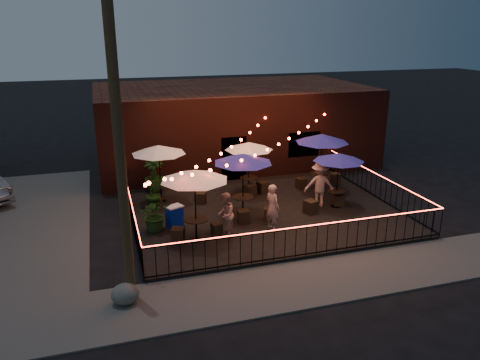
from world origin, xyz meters
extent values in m
plane|color=black|center=(0.00, 0.00, 0.00)|extent=(110.00, 110.00, 0.00)
cube|color=black|center=(0.00, 2.00, 0.07)|extent=(10.00, 8.00, 0.15)
cube|color=#484642|center=(0.00, -3.25, 0.03)|extent=(18.00, 2.50, 0.05)
cube|color=#37150F|center=(1.00, 10.00, 2.00)|extent=(14.00, 8.00, 4.00)
cube|color=black|center=(0.00, 6.12, 1.10)|extent=(1.20, 0.24, 2.20)
cube|color=black|center=(3.50, 6.12, 1.60)|extent=(1.60, 0.24, 1.20)
cylinder|color=#362416|center=(-5.40, -2.60, 4.00)|extent=(0.26, 0.26, 8.00)
cube|color=black|center=(0.00, -2.00, 0.23)|extent=(10.00, 0.04, 0.04)
cube|color=black|center=(0.00, -2.00, 1.15)|extent=(10.00, 0.04, 0.04)
cube|color=#EF3C28|center=(0.00, -2.00, 1.18)|extent=(10.00, 0.03, 0.02)
cube|color=black|center=(-5.00, 2.00, 0.23)|extent=(0.04, 8.00, 0.04)
cube|color=black|center=(-5.00, 2.00, 1.15)|extent=(0.04, 8.00, 0.04)
cube|color=#EF3C28|center=(-5.00, 2.00, 1.18)|extent=(0.03, 8.00, 0.02)
cube|color=black|center=(5.00, 2.00, 0.23)|extent=(0.04, 8.00, 0.04)
cube|color=black|center=(5.00, 2.00, 1.15)|extent=(0.04, 8.00, 0.04)
cube|color=#EF3C28|center=(5.00, 2.00, 1.18)|extent=(0.03, 8.00, 0.02)
cylinder|color=black|center=(-3.03, 0.15, 0.17)|extent=(0.45, 0.45, 0.03)
cylinder|color=black|center=(-3.03, 0.15, 0.53)|extent=(0.06, 0.06, 0.73)
cylinder|color=black|center=(-3.03, 0.15, 0.90)|extent=(0.82, 0.82, 0.04)
cylinder|color=black|center=(-3.03, 0.15, 1.37)|extent=(0.04, 0.04, 2.45)
cone|color=silver|center=(-3.03, 0.15, 2.44)|extent=(2.48, 2.48, 0.36)
cylinder|color=black|center=(-3.67, 4.08, 0.16)|extent=(0.43, 0.43, 0.03)
cylinder|color=black|center=(-3.67, 4.08, 0.52)|extent=(0.06, 0.06, 0.71)
cylinder|color=black|center=(-3.67, 4.08, 0.88)|extent=(0.79, 0.79, 0.04)
cylinder|color=black|center=(-3.67, 4.08, 1.33)|extent=(0.04, 0.04, 2.37)
cone|color=silver|center=(-3.67, 4.08, 2.37)|extent=(2.81, 2.81, 0.35)
cylinder|color=black|center=(-0.89, 1.76, 0.17)|extent=(0.44, 0.44, 0.03)
cylinder|color=black|center=(-0.89, 1.76, 0.52)|extent=(0.06, 0.06, 0.72)
cylinder|color=black|center=(-0.89, 1.76, 0.89)|extent=(0.80, 0.80, 0.04)
cylinder|color=black|center=(-0.89, 1.76, 1.35)|extent=(0.04, 0.04, 2.40)
cone|color=navy|center=(-0.89, 1.76, 2.40)|extent=(2.50, 2.50, 0.35)
cylinder|color=black|center=(0.10, 4.10, 0.16)|extent=(0.41, 0.41, 0.03)
cylinder|color=black|center=(0.10, 4.10, 0.49)|extent=(0.06, 0.06, 0.67)
cylinder|color=black|center=(0.10, 4.10, 0.83)|extent=(0.74, 0.74, 0.04)
cylinder|color=black|center=(0.10, 4.10, 1.26)|extent=(0.04, 0.04, 2.22)
cone|color=silver|center=(0.10, 4.10, 2.23)|extent=(2.44, 2.44, 0.32)
cylinder|color=black|center=(2.93, 1.55, 0.16)|extent=(0.40, 0.40, 0.03)
cylinder|color=black|center=(2.93, 1.55, 0.49)|extent=(0.05, 0.05, 0.65)
cylinder|color=black|center=(2.93, 1.55, 0.82)|extent=(0.72, 0.72, 0.04)
cylinder|color=black|center=(2.93, 1.55, 1.24)|extent=(0.04, 0.04, 2.17)
cone|color=navy|center=(2.93, 1.55, 2.19)|extent=(2.64, 2.64, 0.32)
cylinder|color=black|center=(3.17, 3.52, 0.17)|extent=(0.46, 0.46, 0.03)
cylinder|color=black|center=(3.17, 3.52, 0.53)|extent=(0.06, 0.06, 0.75)
cylinder|color=black|center=(3.17, 3.52, 0.92)|extent=(0.83, 0.83, 0.04)
cylinder|color=black|center=(3.17, 3.52, 1.39)|extent=(0.05, 0.05, 2.49)
cone|color=navy|center=(3.17, 3.52, 2.48)|extent=(2.58, 2.58, 0.36)
cube|color=black|center=(-3.65, 0.18, 0.40)|extent=(0.54, 0.54, 0.49)
cube|color=black|center=(-2.26, 0.41, 0.35)|extent=(0.39, 0.39, 0.40)
cube|color=black|center=(-3.92, 3.38, 0.37)|extent=(0.39, 0.39, 0.44)
cube|color=black|center=(-2.13, 3.49, 0.37)|extent=(0.50, 0.50, 0.44)
cube|color=black|center=(-1.09, 1.07, 0.40)|extent=(0.44, 0.44, 0.49)
cube|color=black|center=(-0.08, 1.07, 0.38)|extent=(0.51, 0.51, 0.47)
cube|color=black|center=(0.04, 3.74, 0.40)|extent=(0.53, 0.53, 0.50)
cube|color=black|center=(0.68, 3.94, 0.40)|extent=(0.52, 0.52, 0.50)
cube|color=black|center=(1.67, 1.21, 0.41)|extent=(0.55, 0.55, 0.51)
cube|color=black|center=(3.08, 1.62, 0.39)|extent=(0.48, 0.48, 0.48)
cube|color=black|center=(2.50, 3.96, 0.39)|extent=(0.43, 0.43, 0.47)
cube|color=black|center=(4.24, 4.11, 0.40)|extent=(0.49, 0.49, 0.50)
imported|color=#D9B08F|center=(-0.29, 0.22, 0.99)|extent=(0.61, 0.72, 1.68)
imported|color=tan|center=(-1.99, 0.23, 0.92)|extent=(0.84, 0.92, 1.54)
imported|color=tan|center=(2.30, 1.81, 1.06)|extent=(1.33, 1.00, 1.82)
imported|color=#153A11|center=(-4.23, 1.34, 0.75)|extent=(1.10, 0.96, 1.19)
imported|color=#1C3A12|center=(-3.99, 3.30, 0.81)|extent=(0.85, 0.75, 1.32)
imported|color=#143E0C|center=(-3.76, 5.47, 0.91)|extent=(1.09, 1.09, 1.51)
cube|color=#0827B9|center=(-3.54, 1.50, 0.52)|extent=(0.66, 0.58, 0.74)
cube|color=silver|center=(-3.54, 1.50, 0.90)|extent=(0.71, 0.63, 0.05)
ellipsoid|color=#454540|center=(-5.57, -2.86, 0.32)|extent=(1.02, 0.96, 0.64)
camera|label=1|loc=(-5.81, -13.98, 7.01)|focal=35.00mm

